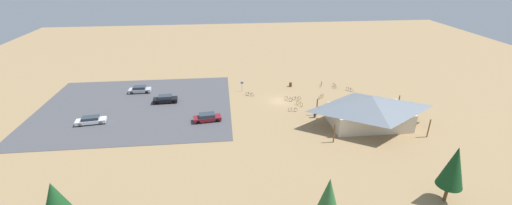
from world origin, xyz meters
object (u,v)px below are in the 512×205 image
Objects in this scene: bicycle_blue_lone_east at (334,86)px; bicycle_white_yard_center at (293,110)px; pine_midwest at (55,199)px; car_black_by_curb at (165,99)px; lot_sign at (242,85)px; trash_bin at (291,85)px; bicycle_red_near_porch at (321,84)px; visitor_crossing_yard at (315,113)px; bicycle_purple_edge_south at (350,89)px; bicycle_black_yard_right at (250,94)px; car_maroon_front_row at (207,117)px; bicycle_orange_edge_north at (321,97)px; bicycle_green_near_sign at (296,98)px; pine_east at (328,200)px; car_white_end_stall at (91,120)px; bicycle_yellow_by_bin at (299,104)px; pine_far_east at (454,167)px; bicycle_silver_mid_cluster at (398,105)px; bike_pavilion at (370,109)px; car_silver_aisle_side at (140,89)px; bicycle_teal_front_row at (288,99)px.

bicycle_blue_lone_east reaches higher than bicycle_white_yard_center.
car_black_by_curb is at bearing -100.72° from pine_midwest.
trash_bin is at bearing -171.17° from lot_sign.
bicycle_red_near_porch is 0.99× the size of visitor_crossing_yard.
pine_midwest is at bearing 37.89° from bicycle_purple_edge_south.
bicycle_white_yard_center is at bearing 131.24° from bicycle_black_yard_right.
car_maroon_front_row is at bearing 133.51° from car_black_by_curb.
bicycle_orange_edge_north is 0.28× the size of car_maroon_front_row.
lot_sign reaches higher than bicycle_green_near_sign.
bicycle_orange_edge_north is 7.81m from bicycle_purple_edge_south.
bicycle_blue_lone_east is at bearing -109.69° from pine_east.
car_white_end_stall reaches higher than bicycle_red_near_porch.
visitor_crossing_yard reaches higher than bicycle_orange_edge_north.
bicycle_yellow_by_bin is 11.76m from bicycle_red_near_porch.
bicycle_orange_edge_north is at bearing -105.72° from pine_east.
bicycle_yellow_by_bin is at bearing -73.78° from visitor_crossing_yard.
car_maroon_front_row is at bearing 25.94° from bicycle_blue_lone_east.
trash_bin is 0.53× the size of bicycle_white_yard_center.
trash_bin reaches higher than bicycle_white_yard_center.
pine_midwest is 1.29× the size of car_black_by_curb.
bicycle_silver_mid_cluster is at bearing -106.50° from pine_far_east.
bicycle_yellow_by_bin is 10.54m from bicycle_black_yard_right.
lot_sign is at bearing -19.66° from bicycle_orange_edge_north.
bicycle_white_yard_center is at bearing 43.42° from bicycle_blue_lone_east.
pine_midwest reaches higher than visitor_crossing_yard.
trash_bin is at bearing -56.79° from bicycle_orange_edge_north.
pine_midwest reaches higher than bicycle_black_yard_right.
car_maroon_front_row reaches higher than bicycle_green_near_sign.
bike_pavilion is at bearing 150.27° from bicycle_white_yard_center.
bicycle_red_near_porch is at bearing -34.06° from bicycle_purple_edge_south.
pine_midwest is at bearing 40.06° from bicycle_orange_edge_north.
bicycle_green_near_sign is (-8.91, 3.06, -0.01)m from bicycle_black_yard_right.
pine_midwest is at bearing 41.39° from bicycle_blue_lone_east.
bicycle_black_yard_right is 29.12m from car_white_end_stall.
car_silver_aisle_side is at bearing -57.40° from pine_east.
bicycle_red_near_porch is 0.97× the size of bicycle_green_near_sign.
lot_sign reaches higher than bicycle_silver_mid_cluster.
lot_sign reaches higher than car_silver_aisle_side.
bicycle_silver_mid_cluster is (-13.36, 5.13, -0.02)m from bicycle_orange_edge_north.
bike_pavilion is 3.14× the size of car_white_end_stall.
car_silver_aisle_side reaches higher than bicycle_teal_front_row.
pine_east is 30.06m from car_maroon_front_row.
car_silver_aisle_side reaches higher than bicycle_red_near_porch.
bicycle_black_yard_right is 16.51m from car_black_by_curb.
pine_far_east is at bearing 138.32° from car_silver_aisle_side.
bicycle_teal_front_row is at bearing 176.24° from car_black_by_curb.
bicycle_red_near_porch is 45.44m from car_white_end_stall.
pine_midwest is 4.32× the size of bicycle_orange_edge_north.
pine_east is 27.53m from visitor_crossing_yard.
bicycle_white_yard_center is (-2.96, -29.30, -4.50)m from pine_east.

